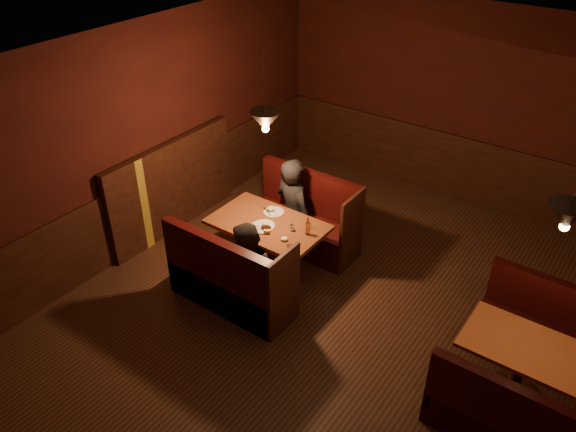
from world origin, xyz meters
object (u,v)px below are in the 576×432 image
Objects in this scene: second_bench_near at (497,421)px; second_bench_far at (540,332)px; main_bench_near at (229,284)px; second_table at (522,358)px; main_table at (269,235)px; main_bench_far at (306,223)px; diner_b at (247,254)px; diner_a at (293,192)px.

second_bench_far is at bearing 90.00° from second_bench_near.
main_bench_near is 1.22× the size of second_bench_far.
second_table is at bearing 92.20° from second_bench_near.
second_table is (3.08, -0.11, -0.10)m from main_table.
main_bench_far reaches higher than second_bench_near.
main_table is at bearing 177.90° from second_table.
diner_b is at bearing -158.88° from second_bench_far.
diner_b is (-2.96, 0.20, 0.42)m from second_bench_near.
diner_b is (-2.94, -0.47, 0.23)m from second_table.
main_bench_near is 3.37m from second_bench_far.
main_bench_far is 3.47m from second_bench_near.
diner_a is at bearing 95.10° from main_bench_near.
second_bench_far is 3.20m from diner_b.
second_bench_far is 3.27m from diner_a.
diner_a is (-3.20, 0.78, 0.34)m from second_table.
diner_a is (-0.13, 1.45, 0.49)m from main_bench_near.
main_bench_near is (0.00, -1.57, 0.00)m from main_bench_far.
main_table reaches higher than second_bench_near.
diner_b is at bearing 56.87° from main_bench_near.
diner_a is at bearing 123.99° from diner_b.
second_bench_near is at bearing -90.00° from second_bench_far.
main_table is at bearing -91.21° from main_bench_far.
main_bench_near is 1.54m from diner_a.
main_table is 3.09m from second_table.
diner_a is at bearing -139.12° from main_bench_far.
second_table is 0.90× the size of second_bench_far.
diner_a reaches higher than second_bench_near.
main_bench_far is 1.35× the size of second_table.
main_table is 0.82m from main_bench_near.
main_bench_near is 3.14m from second_table.
second_bench_near is 0.76× the size of diner_a.
main_bench_near reaches higher than main_table.
main_table is 0.91× the size of main_bench_far.
main_bench_far is 0.51m from diner_a.
second_table is at bearing -92.20° from second_bench_far.
diner_b reaches higher than second_bench_near.
main_bench_far is 3.10m from second_bench_far.
main_table is 1.11× the size of second_bench_far.
diner_b is (0.13, 0.20, 0.37)m from main_bench_near.
second_bench_far is at bearing -4.13° from main_bench_far.
main_table is at bearing -169.81° from second_bench_far.
diner_a reaches higher than second_bench_far.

